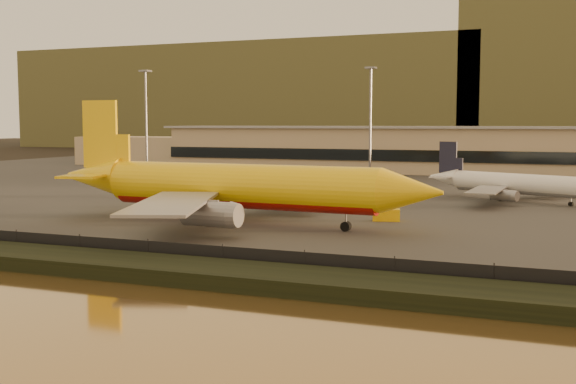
# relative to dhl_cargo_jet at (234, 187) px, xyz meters

# --- Properties ---
(ground) EXTENTS (900.00, 900.00, 0.00)m
(ground) POSITION_rel_dhl_cargo_jet_xyz_m (10.37, -14.55, -5.18)
(ground) COLOR black
(ground) RESTS_ON ground
(embankment) EXTENTS (320.00, 7.00, 1.40)m
(embankment) POSITION_rel_dhl_cargo_jet_xyz_m (10.37, -31.55, -4.48)
(embankment) COLOR black
(embankment) RESTS_ON ground
(tarmac) EXTENTS (320.00, 220.00, 0.20)m
(tarmac) POSITION_rel_dhl_cargo_jet_xyz_m (10.37, 80.45, -5.08)
(tarmac) COLOR #2D2D2D
(tarmac) RESTS_ON ground
(perimeter_fence) EXTENTS (300.00, 0.05, 2.20)m
(perimeter_fence) POSITION_rel_dhl_cargo_jet_xyz_m (10.37, -27.55, -3.88)
(perimeter_fence) COLOR black
(perimeter_fence) RESTS_ON tarmac
(terminal_building) EXTENTS (202.00, 25.00, 12.60)m
(terminal_building) POSITION_rel_dhl_cargo_jet_xyz_m (-4.15, 111.00, 1.07)
(terminal_building) COLOR tan
(terminal_building) RESTS_ON tarmac
(apron_light_masts) EXTENTS (152.20, 12.20, 25.40)m
(apron_light_masts) POSITION_rel_dhl_cargo_jet_xyz_m (25.37, 60.45, 10.53)
(apron_light_masts) COLOR slate
(apron_light_masts) RESTS_ON tarmac
(distant_hills) EXTENTS (470.00, 160.00, 70.00)m
(distant_hills) POSITION_rel_dhl_cargo_jet_xyz_m (-10.37, 325.45, 26.21)
(distant_hills) COLOR #67683C
(distant_hills) RESTS_ON ground
(dhl_cargo_jet) EXTENTS (55.73, 54.64, 16.67)m
(dhl_cargo_jet) POSITION_rel_dhl_cargo_jet_xyz_m (0.00, 0.00, 0.00)
(dhl_cargo_jet) COLOR yellow
(dhl_cargo_jet) RESTS_ON tarmac
(white_narrowbody_jet) EXTENTS (33.04, 31.24, 10.02)m
(white_narrowbody_jet) POSITION_rel_dhl_cargo_jet_xyz_m (32.40, 43.05, -1.99)
(white_narrowbody_jet) COLOR white
(white_narrowbody_jet) RESTS_ON tarmac
(gse_vehicle_yellow) EXTENTS (3.97, 2.45, 1.66)m
(gse_vehicle_yellow) POSITION_rel_dhl_cargo_jet_xyz_m (18.00, 10.56, -4.15)
(gse_vehicle_yellow) COLOR yellow
(gse_vehicle_yellow) RESTS_ON tarmac
(gse_vehicle_white) EXTENTS (3.53, 1.81, 1.54)m
(gse_vehicle_white) POSITION_rel_dhl_cargo_jet_xyz_m (-12.59, 16.33, -4.21)
(gse_vehicle_white) COLOR white
(gse_vehicle_white) RESTS_ON tarmac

